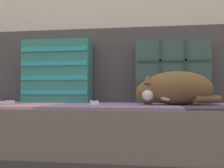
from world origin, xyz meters
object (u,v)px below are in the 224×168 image
throw_pillow_quilted (172,72)px  game_remote_near (0,103)px  couch (81,142)px  sleeping_cat (173,89)px  throw_pillow_striped (58,71)px  game_remote_far (94,103)px

throw_pillow_quilted → game_remote_near: bearing=-156.9°
throw_pillow_quilted → game_remote_near: size_ratio=2.14×
couch → sleeping_cat: bearing=-10.2°
throw_pillow_quilted → game_remote_near: (-0.84, -0.36, -0.17)m
couch → sleeping_cat: (0.47, -0.08, 0.27)m
throw_pillow_quilted → throw_pillow_striped: (-0.68, -0.00, 0.01)m
throw_pillow_quilted → sleeping_cat: size_ratio=1.03×
throw_pillow_striped → game_remote_near: (-0.16, -0.36, -0.18)m
game_remote_far → couch: bearing=141.4°
couch → game_remote_near: game_remote_near is taller
throw_pillow_striped → game_remote_near: 0.43m
throw_pillow_quilted → game_remote_near: throw_pillow_quilted is taller
couch → throw_pillow_striped: size_ratio=4.63×
throw_pillow_quilted → throw_pillow_striped: 0.68m
game_remote_near → couch: bearing=25.3°
throw_pillow_striped → game_remote_near: bearing=-114.2°
game_remote_far → throw_pillow_quilted: bearing=33.0°
sleeping_cat → game_remote_near: 0.84m
couch → throw_pillow_quilted: (0.48, 0.19, 0.38)m
throw_pillow_quilted → sleeping_cat: bearing=-92.9°
couch → game_remote_far: (0.09, -0.07, 0.21)m
couch → sleeping_cat: sleeping_cat is taller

